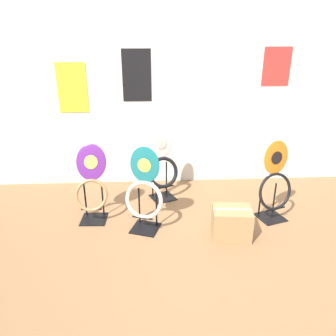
% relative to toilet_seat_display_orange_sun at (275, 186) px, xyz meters
% --- Properties ---
extents(ground_plane, '(14.00, 14.00, 0.00)m').
position_rel_toilet_seat_display_orange_sun_xyz_m(ground_plane, '(-0.73, -1.01, -0.40)').
color(ground_plane, '#8E6642').
extents(wall_back, '(8.00, 0.07, 2.60)m').
position_rel_toilet_seat_display_orange_sun_xyz_m(wall_back, '(-0.74, 1.11, 0.90)').
color(wall_back, silver).
rests_on(wall_back, ground_plane).
extents(toilet_seat_display_orange_sun, '(0.44, 0.35, 0.91)m').
position_rel_toilet_seat_display_orange_sun_xyz_m(toilet_seat_display_orange_sun, '(0.00, 0.00, 0.00)').
color(toilet_seat_display_orange_sun, black).
rests_on(toilet_seat_display_orange_sun, ground_plane).
extents(toilet_seat_display_teal_sax, '(0.43, 0.36, 0.92)m').
position_rel_toilet_seat_display_orange_sun_xyz_m(toilet_seat_display_teal_sax, '(-1.42, -0.14, 0.03)').
color(toilet_seat_display_teal_sax, black).
rests_on(toilet_seat_display_teal_sax, ground_plane).
extents(toilet_seat_display_purple_note, '(0.37, 0.35, 0.84)m').
position_rel_toilet_seat_display_orange_sun_xyz_m(toilet_seat_display_purple_note, '(-2.00, 0.11, 0.01)').
color(toilet_seat_display_purple_note, black).
rests_on(toilet_seat_display_purple_note, ground_plane).
extents(toilet_seat_display_white_plain, '(0.42, 0.37, 0.91)m').
position_rel_toilet_seat_display_orange_sun_xyz_m(toilet_seat_display_white_plain, '(-1.21, 0.56, 0.04)').
color(toilet_seat_display_white_plain, black).
rests_on(toilet_seat_display_white_plain, ground_plane).
extents(storage_box, '(0.42, 0.34, 0.31)m').
position_rel_toilet_seat_display_orange_sun_xyz_m(storage_box, '(-0.54, -0.33, -0.24)').
color(storage_box, '#A37F51').
rests_on(storage_box, ground_plane).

